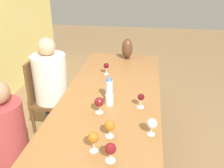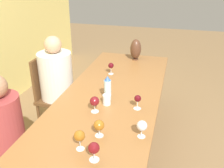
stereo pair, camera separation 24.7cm
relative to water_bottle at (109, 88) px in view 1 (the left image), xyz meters
name	(u,v)px [view 1 (the left image)]	position (x,y,z in m)	size (l,w,h in m)	color
dining_table	(107,114)	(-0.17, -0.01, -0.18)	(3.13, 0.96, 0.78)	#936033
water_bottle	(109,88)	(0.00, 0.00, 0.00)	(0.07, 0.07, 0.24)	#ADCCD6
water_tumbler	(109,100)	(-0.09, -0.02, -0.07)	(0.08, 0.08, 0.10)	silver
vase	(127,49)	(1.19, -0.06, 0.03)	(0.15, 0.15, 0.28)	#4C2D1E
wine_glass_0	(93,138)	(-0.75, -0.01, -0.01)	(0.08, 0.08, 0.15)	silver
wine_glass_1	(110,149)	(-0.82, -0.14, -0.02)	(0.08, 0.08, 0.14)	silver
wine_glass_2	(110,126)	(-0.57, -0.10, -0.03)	(0.08, 0.08, 0.13)	silver
wine_glass_4	(106,66)	(0.62, 0.13, -0.02)	(0.07, 0.07, 0.14)	silver
wine_glass_5	(152,124)	(-0.50, -0.40, -0.02)	(0.08, 0.08, 0.14)	silver
wine_glass_6	(141,98)	(-0.10, -0.30, -0.02)	(0.07, 0.07, 0.13)	silver
wine_glass_7	(99,102)	(-0.25, 0.05, -0.02)	(0.08, 0.08, 0.15)	silver
chair_near	(1,149)	(-0.54, 0.86, -0.38)	(0.44, 0.44, 0.97)	brown
chair_far	(46,95)	(0.47, 0.86, -0.38)	(0.44, 0.44, 0.97)	brown
person_near	(9,140)	(-0.54, 0.77, -0.27)	(0.33, 0.33, 1.16)	#2D2D38
person_far	(52,86)	(0.47, 0.76, -0.25)	(0.40, 0.40, 1.23)	#2D2D38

